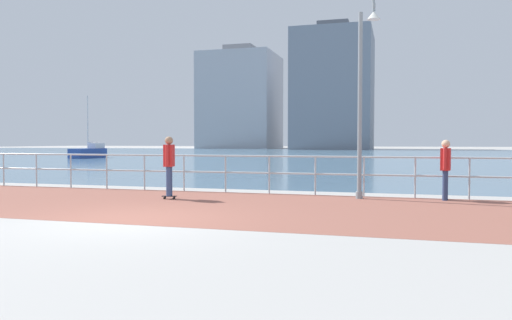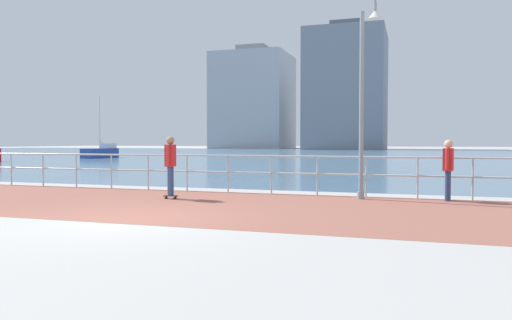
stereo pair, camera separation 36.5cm
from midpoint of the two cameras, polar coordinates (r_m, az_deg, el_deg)
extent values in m
plane|color=#ADAAA5|center=(49.02, 9.81, 0.29)|extent=(220.00, 220.00, 0.00)
cube|color=#935647|center=(12.49, -9.12, -5.10)|extent=(28.00, 6.13, 0.01)
cube|color=slate|center=(59.54, 10.90, 0.61)|extent=(180.00, 88.00, 0.00)
cylinder|color=#B2BCC1|center=(19.79, -27.72, -1.01)|extent=(0.05, 0.05, 1.13)
cylinder|color=#B2BCC1|center=(18.85, -24.64, -1.10)|extent=(0.05, 0.05, 1.13)
cylinder|color=#B2BCC1|center=(17.97, -21.25, -1.20)|extent=(0.05, 0.05, 1.13)
cylinder|color=#B2BCC1|center=(17.16, -17.52, -1.31)|extent=(0.05, 0.05, 1.13)
cylinder|color=#B2BCC1|center=(16.43, -13.45, -1.42)|extent=(0.05, 0.05, 1.13)
cylinder|color=#B2BCC1|center=(15.79, -9.02, -1.53)|extent=(0.05, 0.05, 1.13)
cylinder|color=#B2BCC1|center=(15.25, -4.24, -1.64)|extent=(0.05, 0.05, 1.13)
cylinder|color=#B2BCC1|center=(14.83, 0.84, -1.74)|extent=(0.05, 0.05, 1.13)
cylinder|color=#B2BCC1|center=(14.53, 6.18, -1.83)|extent=(0.05, 0.05, 1.13)
cylinder|color=#B2BCC1|center=(14.36, 11.70, -1.91)|extent=(0.05, 0.05, 1.13)
cylinder|color=#B2BCC1|center=(14.32, 17.30, -1.97)|extent=(0.05, 0.05, 1.13)
cylinder|color=#B2BCC1|center=(14.42, 22.87, -2.02)|extent=(0.05, 0.05, 1.13)
cylinder|color=#B2BCC1|center=(15.23, -4.25, 0.49)|extent=(25.20, 0.06, 0.06)
cylinder|color=#B2BCC1|center=(15.25, -4.24, -1.42)|extent=(25.20, 0.06, 0.06)
cylinder|color=gray|center=(13.81, 11.15, -4.01)|extent=(0.19, 0.19, 0.20)
cylinder|color=gray|center=(13.76, 11.23, 6.16)|extent=(0.12, 0.12, 5.09)
cylinder|color=gray|center=(13.81, 12.70, 17.48)|extent=(0.15, 0.15, 0.19)
cylinder|color=gray|center=(13.76, 12.75, 16.88)|extent=(0.12, 0.12, 0.17)
cone|color=silver|center=(13.71, 12.74, 16.07)|extent=(0.36, 0.36, 0.22)
cylinder|color=black|center=(13.70, -10.22, -4.35)|extent=(0.06, 0.04, 0.06)
cylinder|color=black|center=(13.63, -10.30, -4.39)|extent=(0.06, 0.04, 0.06)
cylinder|color=black|center=(13.76, -11.26, -4.33)|extent=(0.06, 0.04, 0.06)
cylinder|color=black|center=(13.69, -11.35, -4.36)|extent=(0.06, 0.04, 0.06)
cube|color=black|center=(13.69, -10.79, -4.15)|extent=(0.41, 0.19, 0.02)
cylinder|color=#384C7A|center=(13.73, -10.71, -2.40)|extent=(0.15, 0.15, 0.80)
cylinder|color=#384C7A|center=(13.57, -10.89, -2.46)|extent=(0.15, 0.15, 0.80)
cube|color=red|center=(13.61, -10.82, 0.51)|extent=(0.31, 0.38, 0.60)
cylinder|color=red|center=(13.83, -10.58, 0.60)|extent=(0.11, 0.11, 0.57)
cylinder|color=red|center=(13.39, -11.07, 0.55)|extent=(0.11, 0.11, 0.57)
sphere|color=#A37A5B|center=(13.61, -10.83, 2.24)|extent=(0.22, 0.22, 0.22)
cylinder|color=navy|center=(14.10, 20.45, -2.75)|extent=(0.15, 0.15, 0.80)
cylinder|color=navy|center=(13.94, 20.39, -2.81)|extent=(0.15, 0.15, 0.80)
cube|color=red|center=(13.98, 20.46, 0.08)|extent=(0.30, 0.38, 0.60)
cylinder|color=red|center=(14.21, 20.55, 0.17)|extent=(0.10, 0.10, 0.57)
cylinder|color=red|center=(13.75, 20.36, 0.11)|extent=(0.10, 0.10, 0.57)
sphere|color=#DBAD89|center=(13.97, 20.48, 1.75)|extent=(0.22, 0.22, 0.22)
cube|color=#284799|center=(49.52, -19.12, 0.74)|extent=(1.44, 4.27, 0.91)
cube|color=silver|center=(50.53, -18.26, 1.58)|extent=(0.97, 1.55, 0.50)
cylinder|color=silver|center=(49.55, -19.16, 4.18)|extent=(0.10, 0.10, 5.04)
cylinder|color=silver|center=(50.26, -18.50, 1.98)|extent=(0.14, 1.91, 0.08)
cube|color=slate|center=(103.16, 8.93, 7.86)|extent=(15.51, 17.63, 23.72)
cube|color=#4E5560|center=(105.22, 8.97, 14.84)|extent=(6.20, 7.05, 2.00)
cube|color=#A3A8B2|center=(117.25, -1.88, 6.78)|extent=(16.98, 16.29, 22.04)
cube|color=slate|center=(118.82, -1.89, 12.57)|extent=(6.79, 6.51, 2.00)
camera|label=1|loc=(0.18, -90.83, -0.03)|focal=34.45mm
camera|label=2|loc=(0.18, 89.17, 0.03)|focal=34.45mm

